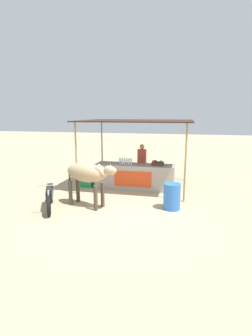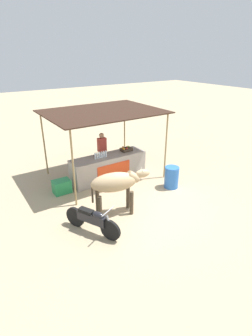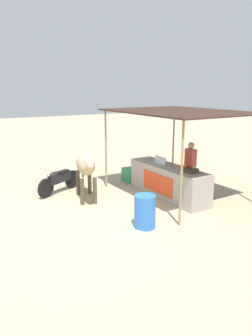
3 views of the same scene
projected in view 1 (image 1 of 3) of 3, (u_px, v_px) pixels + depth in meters
name	position (u px, v px, depth m)	size (l,w,h in m)	color
ground_plane	(121.00, 208.00, 8.11)	(60.00, 60.00, 0.00)	tan
stall_counter	(135.00, 177.00, 10.10)	(3.00, 0.82, 0.96)	#9E9389
stall_awning	(137.00, 123.00, 9.97)	(4.20, 3.20, 2.61)	#382319
water_bottle_row	(126.00, 161.00, 10.01)	(0.52, 0.07, 0.25)	silver
fruit_crate	(157.00, 163.00, 9.84)	(0.44, 0.32, 0.18)	#3F3326
vendor_behind_counter	(142.00, 164.00, 10.71)	(0.34, 0.22, 1.65)	#383842
cooler_box	(86.00, 180.00, 10.50)	(0.60, 0.44, 0.48)	#268C4C
water_barrel	(172.00, 196.00, 7.93)	(0.51, 0.51, 0.81)	blue
cow	(87.00, 174.00, 8.06)	(1.85, 0.89, 1.44)	tan
motorcycle_parked	(50.00, 195.00, 7.97)	(0.93, 1.65, 0.90)	black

